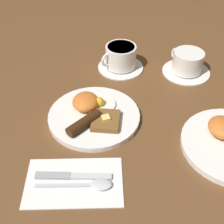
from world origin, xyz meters
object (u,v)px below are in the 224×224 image
Objects in this scene: knife at (70,176)px; breakfast_plate_near at (93,114)px; teacup_near at (121,58)px; spoon at (93,185)px; teacup_far at (187,64)px.

breakfast_plate_near is at bearing 78.82° from knife.
teacup_near reaches higher than spoon.
knife is at bearing -15.08° from teacup_near.
knife is at bearing -12.19° from breakfast_plate_near.
knife is 0.06m from spoon.
knife is at bearing -38.29° from teacup_far.
teacup_near is (-0.24, 0.07, 0.02)m from breakfast_plate_near.
teacup_near is at bearing 162.66° from breakfast_plate_near.
spoon reaches higher than knife.
teacup_near is 0.46m from spoon.
breakfast_plate_near is 1.66× the size of teacup_near.
spoon is (0.02, 0.05, 0.00)m from knife.
teacup_far is 0.51m from spoon.
spoon is (0.43, -0.27, -0.02)m from teacup_far.
teacup_far reaches higher than spoon.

